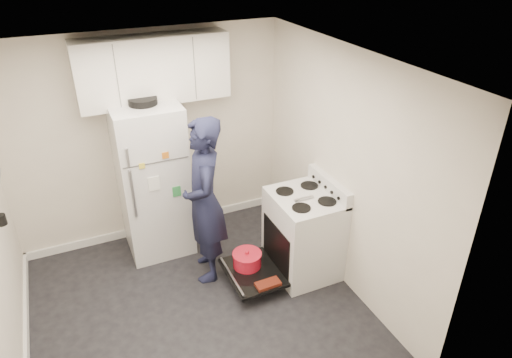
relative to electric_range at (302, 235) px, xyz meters
name	(u,v)px	position (x,y,z in m)	size (l,w,h in m)	color
room	(186,209)	(-1.29, -0.12, 0.74)	(3.21, 3.21, 2.51)	black
electric_range	(302,235)	(0.00, 0.00, 0.00)	(0.66, 0.76, 1.10)	silver
open_oven_door	(250,266)	(-0.60, 0.06, -0.27)	(0.55, 0.70, 0.24)	black
refrigerator	(153,180)	(-1.34, 1.10, 0.44)	(0.72, 0.74, 1.87)	silver
upper_cabinets	(153,69)	(-1.16, 1.28, 1.63)	(1.60, 0.33, 0.70)	silver
person	(205,202)	(-0.96, 0.39, 0.45)	(0.67, 0.44, 1.84)	black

